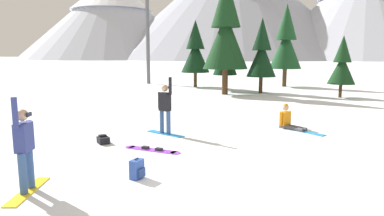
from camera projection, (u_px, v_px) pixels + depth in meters
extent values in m
plane|color=white|center=(227.00, 187.00, 7.22)|extent=(800.00, 800.00, 0.00)
cube|color=yellow|center=(28.00, 191.00, 6.95)|extent=(0.65, 1.55, 0.02)
cylinder|color=#335184|center=(30.00, 168.00, 7.04)|extent=(0.15, 0.15, 0.84)
cylinder|color=#335184|center=(23.00, 174.00, 6.73)|extent=(0.15, 0.15, 0.84)
cube|color=navy|center=(24.00, 137.00, 6.77)|extent=(0.33, 0.45, 0.58)
cylinder|color=navy|center=(30.00, 134.00, 7.03)|extent=(0.11, 0.11, 0.58)
cylinder|color=navy|center=(15.00, 113.00, 6.43)|extent=(0.11, 0.11, 0.60)
sphere|color=tan|center=(22.00, 115.00, 6.70)|extent=(0.24, 0.24, 0.24)
cube|color=black|center=(29.00, 114.00, 6.70)|extent=(0.08, 0.17, 0.08)
cube|color=#1E8CD8|center=(165.00, 134.00, 12.01)|extent=(1.56, 0.91, 0.02)
cylinder|color=#335184|center=(162.00, 122.00, 12.05)|extent=(0.15, 0.15, 0.82)
cylinder|color=#335184|center=(168.00, 123.00, 11.85)|extent=(0.15, 0.15, 0.82)
cube|color=black|center=(165.00, 102.00, 11.83)|extent=(0.46, 0.38, 0.64)
cylinder|color=black|center=(159.00, 100.00, 11.99)|extent=(0.11, 0.11, 0.58)
cylinder|color=black|center=(170.00, 86.00, 11.59)|extent=(0.11, 0.11, 0.60)
sphere|color=tan|center=(165.00, 88.00, 11.76)|extent=(0.24, 0.24, 0.24)
cube|color=black|center=(167.00, 87.00, 11.87)|extent=(0.17, 0.11, 0.08)
cube|color=#4C4C51|center=(285.00, 126.00, 13.05)|extent=(0.45, 0.46, 0.10)
cylinder|color=#4C4C51|center=(297.00, 128.00, 12.70)|extent=(0.70, 0.62, 0.14)
cylinder|color=#4C4C51|center=(294.00, 128.00, 12.59)|extent=(0.70, 0.62, 0.14)
cube|color=#1E8CD8|center=(305.00, 132.00, 12.34)|extent=(1.40, 1.24, 0.02)
cube|color=orange|center=(285.00, 118.00, 13.00)|extent=(0.44, 0.46, 0.53)
cylinder|color=orange|center=(290.00, 117.00, 13.15)|extent=(0.11, 0.11, 0.52)
cylinder|color=orange|center=(281.00, 119.00, 12.85)|extent=(0.11, 0.11, 0.52)
sphere|color=tan|center=(286.00, 107.00, 12.94)|extent=(0.24, 0.24, 0.24)
sphere|color=orange|center=(286.00, 106.00, 12.93)|extent=(0.20, 0.20, 0.20)
cube|color=#993FD8|center=(152.00, 150.00, 9.97)|extent=(1.56, 0.54, 0.02)
cylinder|color=#993FD8|center=(175.00, 153.00, 9.66)|extent=(0.34, 0.34, 0.02)
cylinder|color=#993FD8|center=(130.00, 147.00, 10.28)|extent=(0.34, 0.34, 0.02)
cube|color=black|center=(159.00, 149.00, 9.87)|extent=(0.22, 0.17, 0.07)
cube|color=black|center=(145.00, 147.00, 10.05)|extent=(0.22, 0.17, 0.07)
cube|color=#2D4C9E|center=(137.00, 169.00, 7.67)|extent=(0.27, 0.36, 0.44)
cube|color=navy|center=(142.00, 173.00, 7.62)|extent=(0.11, 0.23, 0.20)
cylinder|color=black|center=(137.00, 159.00, 7.63)|extent=(0.05, 0.12, 0.02)
cube|color=black|center=(103.00, 140.00, 10.74)|extent=(0.54, 0.54, 0.22)
cube|color=black|center=(103.00, 136.00, 10.78)|extent=(0.30, 0.30, 0.07)
cylinder|color=black|center=(105.00, 141.00, 10.53)|extent=(0.10, 0.10, 0.02)
cylinder|color=#472D19|center=(340.00, 91.00, 22.27)|extent=(0.20, 0.20, 0.89)
cone|color=#143819|center=(342.00, 69.00, 22.05)|extent=(1.74, 1.74, 1.90)
cone|color=#143819|center=(343.00, 49.00, 21.85)|extent=(1.13, 1.13, 1.74)
cylinder|color=#472D19|center=(225.00, 83.00, 26.52)|extent=(0.28, 0.28, 1.24)
cone|color=black|center=(225.00, 58.00, 26.21)|extent=(1.89, 1.89, 2.64)
cone|color=black|center=(226.00, 34.00, 25.93)|extent=(1.23, 1.23, 2.42)
cylinder|color=#472D19|center=(195.00, 80.00, 29.64)|extent=(0.29, 0.29, 1.28)
cone|color=black|center=(195.00, 57.00, 29.33)|extent=(2.50, 2.50, 2.71)
cone|color=black|center=(195.00, 34.00, 29.03)|extent=(1.62, 1.62, 2.49)
cylinder|color=#472D19|center=(225.00, 82.00, 23.97)|extent=(0.41, 0.41, 1.82)
cone|color=#143819|center=(226.00, 41.00, 23.53)|extent=(3.15, 3.15, 3.86)
cone|color=#143819|center=(226.00, 1.00, 23.11)|extent=(2.05, 2.05, 3.54)
cylinder|color=#472D19|center=(284.00, 78.00, 29.98)|extent=(0.36, 0.36, 1.58)
cone|color=#194723|center=(286.00, 49.00, 29.59)|extent=(2.78, 2.78, 3.37)
cone|color=#194723|center=(287.00, 22.00, 29.22)|extent=(1.81, 1.81, 3.09)
cylinder|color=#472D19|center=(261.00, 85.00, 24.91)|extent=(0.27, 0.27, 1.21)
cone|color=black|center=(261.00, 59.00, 24.61)|extent=(2.14, 2.14, 2.57)
cone|color=black|center=(262.00, 34.00, 24.33)|extent=(1.39, 1.39, 2.35)
cylinder|color=#595B60|center=(148.00, 27.00, 32.30)|extent=(0.36, 0.36, 10.91)
cone|color=#B2B7C6|center=(112.00, 19.00, 218.53)|extent=(116.32, 116.32, 51.34)
cone|color=#9EA3B2|center=(233.00, 4.00, 216.79)|extent=(161.04, 161.04, 69.87)
cone|color=#B2B7C6|center=(365.00, 9.00, 188.01)|extent=(114.16, 114.16, 56.16)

